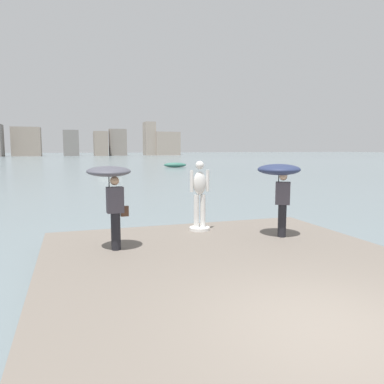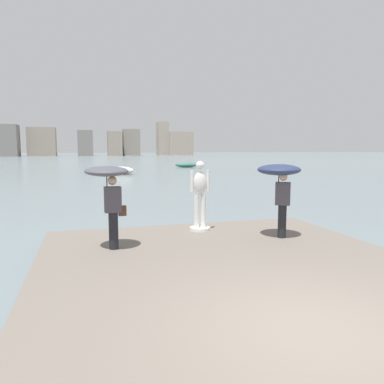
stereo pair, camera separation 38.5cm
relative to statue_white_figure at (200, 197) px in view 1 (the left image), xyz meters
name	(u,v)px [view 1 (the left image)]	position (x,y,z in m)	size (l,w,h in m)	color
ground_plane	(101,172)	(-0.30, 33.93, -1.37)	(400.00, 400.00, 0.00)	slate
pier	(256,287)	(-0.30, -4.04, -1.17)	(7.91, 10.06, 0.40)	#70665B
statue_white_figure	(200,197)	(0.00, 0.00, 0.00)	(0.59, 0.59, 2.01)	white
onlooker_left	(111,184)	(-2.63, -1.36, 0.57)	(1.06, 1.07, 1.98)	black
onlooker_right	(280,177)	(1.77, -1.38, 0.64)	(1.56, 1.56, 1.96)	black
boat_near	(110,171)	(0.39, 30.19, -0.95)	(3.41, 3.26, 0.83)	silver
boat_far	(175,165)	(10.95, 42.43, -1.03)	(3.44, 1.79, 0.68)	#336B5B
distant_skyline	(83,142)	(1.13, 134.23, 3.66)	(76.21, 13.93, 13.07)	#A89989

